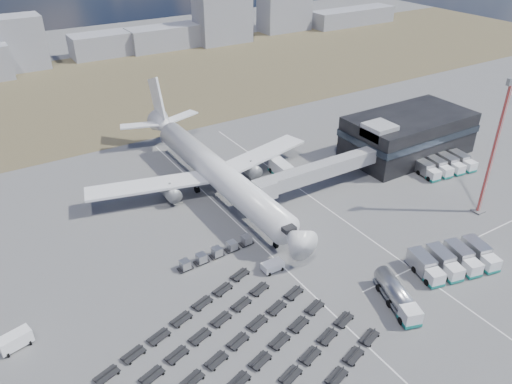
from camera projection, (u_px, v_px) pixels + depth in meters
ground at (306, 275)px, 81.89m from camera, size 420.00×420.00×0.00m
grass_strip at (103, 90)px, 162.58m from camera, size 420.00×90.00×0.01m
lane_markings at (340, 247)px, 88.56m from camera, size 47.12×110.00×0.01m
terminal at (408, 134)px, 118.67m from camera, size 30.40×16.40×11.00m
jet_bridge at (310, 174)px, 101.60m from camera, size 30.30×3.80×7.05m
airliner at (213, 169)px, 102.98m from camera, size 51.59×64.53×17.62m
skyline at (15, 45)px, 178.25m from camera, size 323.22×26.91×25.59m
fuel_tanker at (397, 296)px, 75.02m from camera, size 5.94×11.03×3.46m
pushback_tug at (273, 266)px, 82.60m from camera, size 3.60×2.03×1.58m
utility_van at (15, 341)px, 68.06m from camera, size 4.70×2.95×2.32m
catering_truck at (281, 169)px, 110.78m from camera, size 3.44×7.21×3.21m
service_trucks_near at (453, 260)px, 82.67m from camera, size 14.78×10.27×2.99m
service_trucks_far at (445, 165)px, 112.77m from camera, size 13.73×8.78×2.86m
uld_row at (217, 252)px, 85.68m from camera, size 14.87×2.39×1.63m
baggage_dollies at (239, 363)px, 65.79m from camera, size 38.46×33.28×0.78m
floodlight_mast at (494, 149)px, 91.90m from camera, size 2.53×2.10×27.13m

